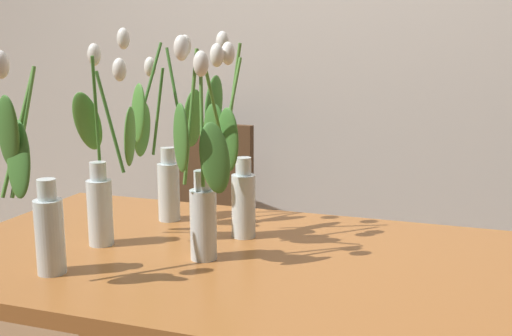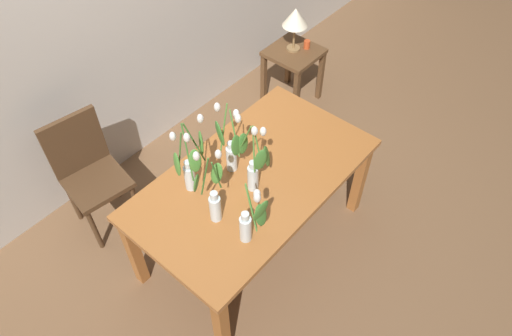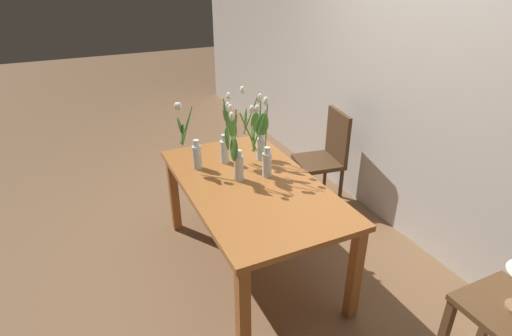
{
  "view_description": "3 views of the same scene",
  "coord_description": "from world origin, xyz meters",
  "px_view_note": "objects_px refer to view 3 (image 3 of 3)",
  "views": [
    {
      "loc": [
        0.52,
        -1.4,
        1.27
      ],
      "look_at": [
        0.04,
        0.03,
        0.97
      ],
      "focal_mm": 42.06,
      "sensor_mm": 36.0,
      "label": 1
    },
    {
      "loc": [
        -1.45,
        -1.26,
        2.98
      ],
      "look_at": [
        -0.05,
        -0.06,
        0.91
      ],
      "focal_mm": 32.9,
      "sensor_mm": 36.0,
      "label": 2
    },
    {
      "loc": [
        2.29,
        -1.04,
        2.12
      ],
      "look_at": [
        0.08,
        0.0,
        0.89
      ],
      "focal_mm": 28.48,
      "sensor_mm": 36.0,
      "label": 3
    }
  ],
  "objects_px": {
    "tulip_vase_1": "(226,141)",
    "tulip_vase_4": "(258,135)",
    "dining_chair": "(326,154)",
    "tulip_vase_2": "(239,154)",
    "side_table": "(506,325)",
    "tulip_vase_0": "(264,152)",
    "tulip_vase_3": "(192,147)",
    "dining_table": "(251,194)"
  },
  "relations": [
    {
      "from": "dining_chair",
      "to": "side_table",
      "type": "height_order",
      "value": "dining_chair"
    },
    {
      "from": "tulip_vase_1",
      "to": "side_table",
      "type": "height_order",
      "value": "tulip_vase_1"
    },
    {
      "from": "dining_chair",
      "to": "tulip_vase_1",
      "type": "bearing_deg",
      "value": -80.42
    },
    {
      "from": "tulip_vase_0",
      "to": "dining_chair",
      "type": "relative_size",
      "value": 0.62
    },
    {
      "from": "tulip_vase_0",
      "to": "tulip_vase_1",
      "type": "xyz_separation_m",
      "value": [
        -0.33,
        -0.16,
        -0.01
      ]
    },
    {
      "from": "tulip_vase_2",
      "to": "tulip_vase_4",
      "type": "relative_size",
      "value": 0.96
    },
    {
      "from": "tulip_vase_2",
      "to": "side_table",
      "type": "xyz_separation_m",
      "value": [
        1.54,
        0.85,
        -0.51
      ]
    },
    {
      "from": "dining_chair",
      "to": "side_table",
      "type": "relative_size",
      "value": 1.69
    },
    {
      "from": "tulip_vase_0",
      "to": "tulip_vase_1",
      "type": "bearing_deg",
      "value": -153.98
    },
    {
      "from": "tulip_vase_1",
      "to": "tulip_vase_4",
      "type": "bearing_deg",
      "value": 75.63
    },
    {
      "from": "side_table",
      "to": "tulip_vase_1",
      "type": "bearing_deg",
      "value": -156.09
    },
    {
      "from": "tulip_vase_0",
      "to": "side_table",
      "type": "xyz_separation_m",
      "value": [
        1.53,
        0.66,
        -0.5
      ]
    },
    {
      "from": "dining_table",
      "to": "tulip_vase_1",
      "type": "distance_m",
      "value": 0.47
    },
    {
      "from": "tulip_vase_0",
      "to": "tulip_vase_4",
      "type": "height_order",
      "value": "tulip_vase_4"
    },
    {
      "from": "tulip_vase_4",
      "to": "side_table",
      "type": "bearing_deg",
      "value": 17.98
    },
    {
      "from": "tulip_vase_0",
      "to": "tulip_vase_1",
      "type": "distance_m",
      "value": 0.36
    },
    {
      "from": "tulip_vase_3",
      "to": "side_table",
      "type": "bearing_deg",
      "value": 30.58
    },
    {
      "from": "tulip_vase_0",
      "to": "tulip_vase_4",
      "type": "bearing_deg",
      "value": 163.15
    },
    {
      "from": "dining_table",
      "to": "dining_chair",
      "type": "relative_size",
      "value": 1.72
    },
    {
      "from": "tulip_vase_3",
      "to": "tulip_vase_4",
      "type": "relative_size",
      "value": 0.9
    },
    {
      "from": "tulip_vase_1",
      "to": "dining_table",
      "type": "bearing_deg",
      "value": 4.27
    },
    {
      "from": "side_table",
      "to": "dining_chair",
      "type": "bearing_deg",
      "value": 173.08
    },
    {
      "from": "tulip_vase_3",
      "to": "dining_table",
      "type": "bearing_deg",
      "value": 38.35
    },
    {
      "from": "tulip_vase_1",
      "to": "tulip_vase_2",
      "type": "bearing_deg",
      "value": -5.34
    },
    {
      "from": "tulip_vase_4",
      "to": "dining_chair",
      "type": "xyz_separation_m",
      "value": [
        -0.24,
        0.83,
        -0.43
      ]
    },
    {
      "from": "tulip_vase_0",
      "to": "side_table",
      "type": "height_order",
      "value": "tulip_vase_0"
    },
    {
      "from": "tulip_vase_2",
      "to": "tulip_vase_3",
      "type": "bearing_deg",
      "value": -141.77
    },
    {
      "from": "dining_table",
      "to": "tulip_vase_0",
      "type": "xyz_separation_m",
      "value": [
        -0.06,
        0.13,
        0.28
      ]
    },
    {
      "from": "tulip_vase_0",
      "to": "tulip_vase_1",
      "type": "relative_size",
      "value": 1.06
    },
    {
      "from": "tulip_vase_2",
      "to": "side_table",
      "type": "height_order",
      "value": "tulip_vase_2"
    },
    {
      "from": "tulip_vase_1",
      "to": "dining_chair",
      "type": "distance_m",
      "value": 1.15
    },
    {
      "from": "tulip_vase_2",
      "to": "tulip_vase_0",
      "type": "bearing_deg",
      "value": 85.28
    },
    {
      "from": "dining_table",
      "to": "side_table",
      "type": "bearing_deg",
      "value": 28.34
    },
    {
      "from": "tulip_vase_2",
      "to": "side_table",
      "type": "relative_size",
      "value": 1.02
    },
    {
      "from": "tulip_vase_1",
      "to": "dining_chair",
      "type": "xyz_separation_m",
      "value": [
        -0.18,
        1.07,
        -0.4
      ]
    },
    {
      "from": "tulip_vase_3",
      "to": "tulip_vase_4",
      "type": "height_order",
      "value": "tulip_vase_4"
    },
    {
      "from": "tulip_vase_1",
      "to": "dining_chair",
      "type": "relative_size",
      "value": 0.58
    },
    {
      "from": "tulip_vase_0",
      "to": "tulip_vase_2",
      "type": "distance_m",
      "value": 0.19
    },
    {
      "from": "tulip_vase_1",
      "to": "tulip_vase_4",
      "type": "relative_size",
      "value": 0.93
    },
    {
      "from": "tulip_vase_2",
      "to": "side_table",
      "type": "distance_m",
      "value": 1.83
    },
    {
      "from": "tulip_vase_0",
      "to": "tulip_vase_2",
      "type": "bearing_deg",
      "value": -94.72
    },
    {
      "from": "tulip_vase_0",
      "to": "side_table",
      "type": "bearing_deg",
      "value": 23.45
    }
  ]
}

